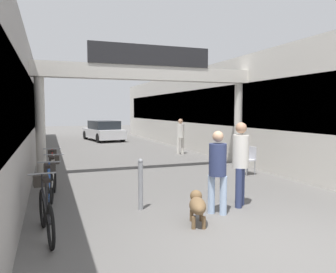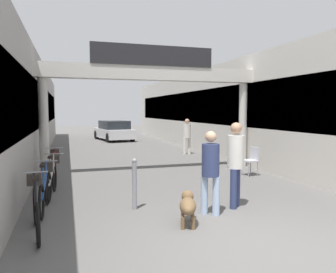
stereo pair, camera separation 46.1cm
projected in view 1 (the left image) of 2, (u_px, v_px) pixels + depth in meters
The scene contains 14 objects.
ground_plane at pixel (269, 243), 5.00m from camera, with size 80.00×80.00×0.00m, color #605E5B.
storefront_right at pixel (217, 111), 16.88m from camera, with size 3.00×26.00×4.02m.
arcade_sign_gateway at pixel (150, 83), 10.59m from camera, with size 7.40×0.47×4.09m.
pedestrian_with_dog at pixel (218, 167), 6.35m from camera, with size 0.48×0.48×1.63m.
pedestrian_companion at pixel (241, 158), 6.85m from camera, with size 0.48×0.48×1.78m.
pedestrian_carrying_crate at pixel (180, 134), 15.09m from camera, with size 0.40×0.40×1.63m.
dog_on_leash at pixel (197, 205), 5.84m from camera, with size 0.50×0.79×0.55m.
bicycle_black_nearest at pixel (45, 209), 5.30m from camera, with size 0.46×1.68×0.98m.
bicycle_blue_second at pixel (49, 190), 6.52m from camera, with size 0.46×1.69×0.98m.
bicycle_silver_third at pixel (53, 178), 7.67m from camera, with size 0.46×1.69×0.98m.
bicycle_red_farthest at pixel (53, 169), 8.92m from camera, with size 0.46×1.69×0.98m.
bollard_post_metal at pixel (141, 184), 6.66m from camera, with size 0.10×0.10×1.05m.
cafe_chair_aluminium_nearer at pixel (249, 158), 10.31m from camera, with size 0.45×0.45×0.89m.
parked_car_white at pixel (103, 131), 21.94m from camera, with size 2.41×4.24×1.33m.
Camera 1 is at (-3.12, -4.03, 2.03)m, focal length 35.00 mm.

